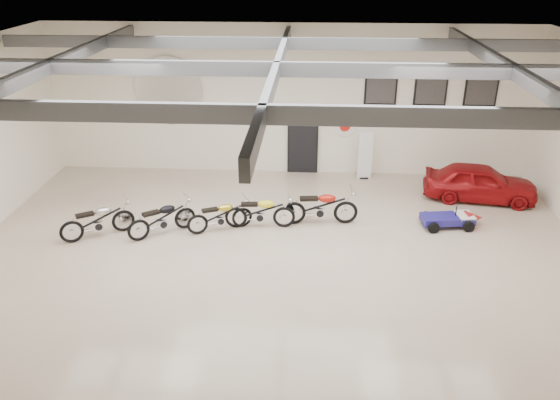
# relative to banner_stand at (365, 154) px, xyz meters

# --- Properties ---
(floor) EXTENTS (16.00, 12.00, 0.01)m
(floor) POSITION_rel_banner_stand_xyz_m (-2.60, -5.50, -0.86)
(floor) COLOR beige
(floor) RESTS_ON ground
(ceiling) EXTENTS (16.00, 12.00, 0.01)m
(ceiling) POSITION_rel_banner_stand_xyz_m (-2.60, -5.50, 4.14)
(ceiling) COLOR slate
(ceiling) RESTS_ON back_wall
(back_wall) EXTENTS (16.00, 0.02, 5.00)m
(back_wall) POSITION_rel_banner_stand_xyz_m (-2.60, 0.50, 1.64)
(back_wall) COLOR white
(back_wall) RESTS_ON floor
(ceiling_beams) EXTENTS (15.80, 11.80, 0.32)m
(ceiling_beams) POSITION_rel_banner_stand_xyz_m (-2.60, -5.50, 3.89)
(ceiling_beams) COLOR #505357
(ceiling_beams) RESTS_ON ceiling
(door) EXTENTS (0.92, 0.08, 2.10)m
(door) POSITION_rel_banner_stand_xyz_m (-2.10, 0.45, 0.19)
(door) COLOR black
(door) RESTS_ON back_wall
(logo_plaque) EXTENTS (2.30, 0.06, 1.16)m
(logo_plaque) POSITION_rel_banner_stand_xyz_m (-6.60, 0.45, 1.94)
(logo_plaque) COLOR silver
(logo_plaque) RESTS_ON back_wall
(poster_left) EXTENTS (1.05, 0.08, 1.35)m
(poster_left) POSITION_rel_banner_stand_xyz_m (0.40, 0.46, 2.24)
(poster_left) COLOR black
(poster_left) RESTS_ON back_wall
(poster_mid) EXTENTS (1.05, 0.08, 1.35)m
(poster_mid) POSITION_rel_banner_stand_xyz_m (2.00, 0.46, 2.24)
(poster_mid) COLOR black
(poster_mid) RESTS_ON back_wall
(poster_right) EXTENTS (1.05, 0.08, 1.35)m
(poster_right) POSITION_rel_banner_stand_xyz_m (3.60, 0.46, 2.24)
(poster_right) COLOR black
(poster_right) RESTS_ON back_wall
(oil_sign) EXTENTS (0.72, 0.10, 0.72)m
(oil_sign) POSITION_rel_banner_stand_xyz_m (-0.70, 0.45, 0.84)
(oil_sign) COLOR white
(oil_sign) RESTS_ON back_wall
(banner_stand) EXTENTS (0.48, 0.22, 1.73)m
(banner_stand) POSITION_rel_banner_stand_xyz_m (0.00, 0.00, 0.00)
(banner_stand) COLOR white
(banner_stand) RESTS_ON floor
(motorcycle_silver) EXTENTS (1.96, 1.53, 1.01)m
(motorcycle_silver) POSITION_rel_banner_stand_xyz_m (-7.49, -4.57, -0.36)
(motorcycle_silver) COLOR silver
(motorcycle_silver) RESTS_ON floor
(motorcycle_black) EXTENTS (1.88, 1.59, 0.99)m
(motorcycle_black) POSITION_rel_banner_stand_xyz_m (-5.80, -4.33, -0.37)
(motorcycle_black) COLOR silver
(motorcycle_black) RESTS_ON floor
(motorcycle_gold) EXTENTS (1.87, 1.22, 0.93)m
(motorcycle_gold) POSITION_rel_banner_stand_xyz_m (-4.27, -4.02, -0.40)
(motorcycle_gold) COLOR silver
(motorcycle_gold) RESTS_ON floor
(motorcycle_yellow) EXTENTS (1.95, 0.74, 0.99)m
(motorcycle_yellow) POSITION_rel_banner_stand_xyz_m (-3.19, -3.77, -0.37)
(motorcycle_yellow) COLOR silver
(motorcycle_yellow) RESTS_ON floor
(motorcycle_red) EXTENTS (2.14, 0.83, 1.09)m
(motorcycle_red) POSITION_rel_banner_stand_xyz_m (-1.53, -3.44, -0.32)
(motorcycle_red) COLOR silver
(motorcycle_red) RESTS_ON floor
(go_kart) EXTENTS (1.85, 1.02, 0.64)m
(go_kart) POSITION_rel_banner_stand_xyz_m (2.18, -3.40, -0.54)
(go_kart) COLOR navy
(go_kart) RESTS_ON floor
(vintage_car) EXTENTS (1.84, 3.52, 1.14)m
(vintage_car) POSITION_rel_banner_stand_xyz_m (3.40, -1.50, -0.29)
(vintage_car) COLOR maroon
(vintage_car) RESTS_ON floor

